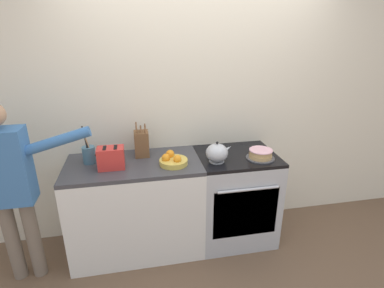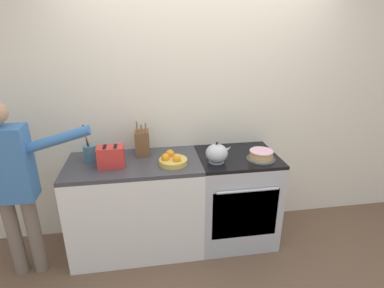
{
  "view_description": "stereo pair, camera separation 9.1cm",
  "coord_description": "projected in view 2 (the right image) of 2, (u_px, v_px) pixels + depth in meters",
  "views": [
    {
      "loc": [
        -0.62,
        -2.14,
        2.0
      ],
      "look_at": [
        -0.14,
        0.28,
        1.05
      ],
      "focal_mm": 28.0,
      "sensor_mm": 36.0,
      "label": 1
    },
    {
      "loc": [
        -0.53,
        -2.15,
        2.0
      ],
      "look_at": [
        -0.14,
        0.28,
        1.05
      ],
      "focal_mm": 28.0,
      "sensor_mm": 36.0,
      "label": 2
    }
  ],
  "objects": [
    {
      "name": "ground_plane",
      "position": [
        212.0,
        259.0,
        2.78
      ],
      "size": [
        16.0,
        16.0,
        0.0
      ],
      "primitive_type": "plane",
      "color": "brown"
    },
    {
      "name": "wall_back",
      "position": [
        200.0,
        106.0,
        2.91
      ],
      "size": [
        8.0,
        0.04,
        2.6
      ],
      "color": "silver",
      "rests_on": "ground_plane"
    },
    {
      "name": "counter_cabinet",
      "position": [
        137.0,
        205.0,
        2.81
      ],
      "size": [
        1.18,
        0.63,
        0.9
      ],
      "color": "white",
      "rests_on": "ground_plane"
    },
    {
      "name": "stove_range",
      "position": [
        235.0,
        197.0,
        2.95
      ],
      "size": [
        0.73,
        0.66,
        0.9
      ],
      "color": "#B7BABF",
      "rests_on": "ground_plane"
    },
    {
      "name": "layer_cake",
      "position": [
        261.0,
        155.0,
        2.68
      ],
      "size": [
        0.26,
        0.26,
        0.09
      ],
      "color": "#4C4C51",
      "rests_on": "stove_range"
    },
    {
      "name": "tea_kettle",
      "position": [
        217.0,
        153.0,
        2.62
      ],
      "size": [
        0.24,
        0.19,
        0.19
      ],
      "color": "#B7BABF",
      "rests_on": "stove_range"
    },
    {
      "name": "knife_block",
      "position": [
        142.0,
        143.0,
        2.75
      ],
      "size": [
        0.13,
        0.13,
        0.33
      ],
      "color": "brown",
      "rests_on": "counter_cabinet"
    },
    {
      "name": "utensil_crock",
      "position": [
        90.0,
        153.0,
        2.63
      ],
      "size": [
        0.11,
        0.11,
        0.34
      ],
      "color": "#477084",
      "rests_on": "counter_cabinet"
    },
    {
      "name": "fruit_bowl",
      "position": [
        172.0,
        160.0,
        2.6
      ],
      "size": [
        0.25,
        0.25,
        0.11
      ],
      "color": "gold",
      "rests_on": "counter_cabinet"
    },
    {
      "name": "toaster",
      "position": [
        111.0,
        157.0,
        2.52
      ],
      "size": [
        0.23,
        0.14,
        0.19
      ],
      "color": "red",
      "rests_on": "counter_cabinet"
    },
    {
      "name": "person_baker",
      "position": [
        12.0,
        179.0,
        2.34
      ],
      "size": [
        0.9,
        0.2,
        1.53
      ],
      "rotation": [
        0.0,
        0.0,
        0.24
      ],
      "color": "#7A6B5B",
      "rests_on": "ground_plane"
    }
  ]
}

